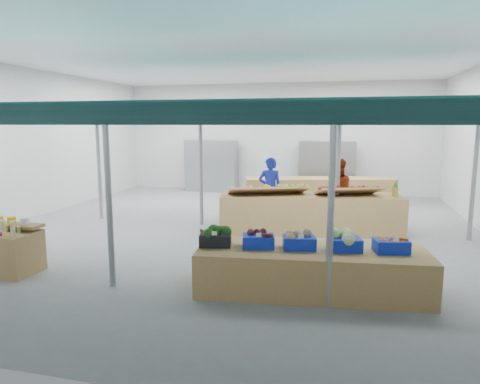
# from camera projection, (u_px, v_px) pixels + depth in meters

# --- Properties ---
(floor) EXTENTS (13.00, 13.00, 0.00)m
(floor) POSITION_uv_depth(u_px,v_px,m) (233.00, 231.00, 10.69)
(floor) COLOR slate
(floor) RESTS_ON ground
(hall) EXTENTS (13.00, 13.00, 13.00)m
(hall) POSITION_uv_depth(u_px,v_px,m) (246.00, 124.00, 11.65)
(hall) COLOR silver
(hall) RESTS_ON ground
(pole_grid) EXTENTS (10.00, 4.60, 3.00)m
(pole_grid) POSITION_uv_depth(u_px,v_px,m) (247.00, 166.00, 8.55)
(pole_grid) COLOR gray
(pole_grid) RESTS_ON floor
(awnings) EXTENTS (9.50, 7.08, 0.30)m
(awnings) POSITION_uv_depth(u_px,v_px,m) (247.00, 117.00, 8.40)
(awnings) COLOR #0B2A31
(awnings) RESTS_ON pole_grid
(back_shelving_left) EXTENTS (2.00, 0.50, 2.00)m
(back_shelving_left) POSITION_uv_depth(u_px,v_px,m) (211.00, 166.00, 16.88)
(back_shelving_left) COLOR #B23F33
(back_shelving_left) RESTS_ON floor
(back_shelving_right) EXTENTS (2.00, 0.50, 2.00)m
(back_shelving_right) POSITION_uv_depth(u_px,v_px,m) (327.00, 169.00, 15.81)
(back_shelving_right) COLOR #B23F33
(back_shelving_right) RESTS_ON floor
(veg_counter) EXTENTS (3.70, 1.58, 0.70)m
(veg_counter) POSITION_uv_depth(u_px,v_px,m) (311.00, 270.00, 6.78)
(veg_counter) COLOR olive
(veg_counter) RESTS_ON floor
(fruit_counter) EXTENTS (4.50, 1.82, 0.94)m
(fruit_counter) POSITION_uv_depth(u_px,v_px,m) (310.00, 214.00, 10.49)
(fruit_counter) COLOR olive
(fruit_counter) RESTS_ON floor
(far_counter) EXTENTS (4.98, 2.15, 0.88)m
(far_counter) POSITION_uv_depth(u_px,v_px,m) (319.00, 191.00, 14.23)
(far_counter) COLOR olive
(far_counter) RESTS_ON floor
(crate_stack) EXTENTS (0.50, 0.38, 0.55)m
(crate_stack) POSITION_uv_depth(u_px,v_px,m) (341.00, 270.00, 7.00)
(crate_stack) COLOR #1028B0
(crate_stack) RESTS_ON floor
(vendor_left) EXTENTS (0.70, 0.53, 1.75)m
(vendor_left) POSITION_uv_depth(u_px,v_px,m) (270.00, 189.00, 11.76)
(vendor_left) COLOR #1929A2
(vendor_left) RESTS_ON floor
(vendor_right) EXTENTS (0.96, 0.81, 1.75)m
(vendor_right) POSITION_uv_depth(u_px,v_px,m) (337.00, 192.00, 11.33)
(vendor_right) COLOR maroon
(vendor_right) RESTS_ON floor
(crate_broccoli) EXTENTS (0.56, 0.45, 0.35)m
(crate_broccoli) POSITION_uv_depth(u_px,v_px,m) (215.00, 236.00, 6.90)
(crate_broccoli) COLOR black
(crate_broccoli) RESTS_ON veg_counter
(crate_beets) EXTENTS (0.56, 0.45, 0.29)m
(crate_beets) POSITION_uv_depth(u_px,v_px,m) (258.00, 239.00, 6.82)
(crate_beets) COLOR #1028B0
(crate_beets) RESTS_ON veg_counter
(crate_celeriac) EXTENTS (0.56, 0.45, 0.31)m
(crate_celeriac) POSITION_uv_depth(u_px,v_px,m) (299.00, 240.00, 6.73)
(crate_celeriac) COLOR #1028B0
(crate_celeriac) RESTS_ON veg_counter
(crate_cabbage) EXTENTS (0.56, 0.45, 0.35)m
(crate_cabbage) POSITION_uv_depth(u_px,v_px,m) (345.00, 241.00, 6.63)
(crate_cabbage) COLOR #1028B0
(crate_cabbage) RESTS_ON veg_counter
(crate_carrots) EXTENTS (0.56, 0.45, 0.29)m
(crate_carrots) POSITION_uv_depth(u_px,v_px,m) (391.00, 245.00, 6.55)
(crate_carrots) COLOR #1028B0
(crate_carrots) RESTS_ON veg_counter
(sparrow) EXTENTS (0.12, 0.09, 0.11)m
(sparrow) POSITION_uv_depth(u_px,v_px,m) (204.00, 232.00, 6.79)
(sparrow) COLOR brown
(sparrow) RESTS_ON crate_broccoli
(apple_heap_yellow) EXTENTS (2.02, 1.34, 0.27)m
(apple_heap_yellow) POSITION_uv_depth(u_px,v_px,m) (268.00, 188.00, 10.35)
(apple_heap_yellow) COLOR #997247
(apple_heap_yellow) RESTS_ON fruit_counter
(apple_heap_red) EXTENTS (1.65, 1.19, 0.27)m
(apple_heap_red) POSITION_uv_depth(u_px,v_px,m) (349.00, 189.00, 10.23)
(apple_heap_red) COLOR #997247
(apple_heap_red) RESTS_ON fruit_counter
(pineapple) EXTENTS (0.14, 0.14, 0.39)m
(pineapple) POSITION_uv_depth(u_px,v_px,m) (395.00, 189.00, 10.16)
(pineapple) COLOR #8C6019
(pineapple) RESTS_ON fruit_counter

